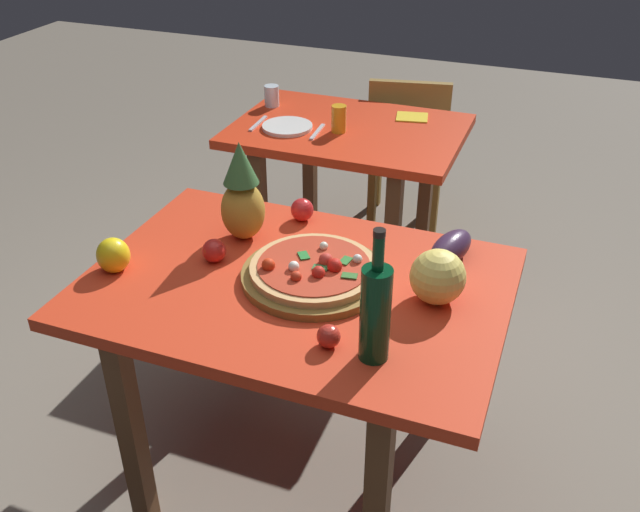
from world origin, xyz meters
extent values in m
plane|color=gray|center=(0.00, 0.00, 0.00)|extent=(10.00, 10.00, 0.00)
cube|color=brown|center=(-0.38, -0.38, 0.37)|extent=(0.06, 0.06, 0.73)
cube|color=brown|center=(-0.38, 0.38, 0.37)|extent=(0.06, 0.06, 0.73)
cube|color=brown|center=(0.38, 0.38, 0.37)|extent=(0.06, 0.06, 0.73)
cube|color=red|center=(0.00, 0.00, 0.75)|extent=(1.21, 0.85, 0.04)
cube|color=brown|center=(-0.56, 0.90, 0.37)|extent=(0.06, 0.06, 0.73)
cube|color=brown|center=(0.05, 0.90, 0.37)|extent=(0.06, 0.06, 0.73)
cube|color=brown|center=(-0.56, 1.51, 0.37)|extent=(0.06, 0.06, 0.73)
cube|color=brown|center=(0.05, 1.51, 0.37)|extent=(0.06, 0.06, 0.73)
cube|color=red|center=(-0.25, 1.21, 0.75)|extent=(0.99, 0.71, 0.04)
cube|color=olive|center=(-0.01, 2.06, 0.21)|extent=(0.04, 0.04, 0.41)
cube|color=olive|center=(-0.33, 1.99, 0.21)|extent=(0.04, 0.04, 0.41)
cube|color=olive|center=(0.06, 1.73, 0.21)|extent=(0.04, 0.04, 0.41)
cube|color=olive|center=(-0.27, 1.67, 0.21)|extent=(0.04, 0.04, 0.41)
cube|color=olive|center=(-0.14, 1.86, 0.43)|extent=(0.47, 0.47, 0.04)
cube|color=olive|center=(-0.10, 1.69, 0.65)|extent=(0.40, 0.12, 0.40)
cylinder|color=olive|center=(0.04, 0.03, 0.79)|extent=(0.42, 0.42, 0.02)
cylinder|color=#E0A866|center=(0.04, 0.03, 0.81)|extent=(0.37, 0.37, 0.02)
cylinder|color=#BE3922|center=(0.04, 0.03, 0.82)|extent=(0.33, 0.33, 0.00)
sphere|color=red|center=(0.03, -0.06, 0.83)|extent=(0.03, 0.03, 0.03)
sphere|color=red|center=(-0.07, -0.03, 0.83)|extent=(0.04, 0.04, 0.04)
sphere|color=red|center=(0.11, 0.03, 0.84)|extent=(0.04, 0.04, 0.04)
sphere|color=red|center=(0.08, -0.02, 0.83)|extent=(0.04, 0.04, 0.04)
sphere|color=red|center=(0.07, 0.05, 0.84)|extent=(0.04, 0.04, 0.04)
cube|color=#316E35|center=(0.07, 0.01, 0.83)|extent=(0.05, 0.03, 0.00)
cube|color=#35712E|center=(0.16, 0.01, 0.83)|extent=(0.05, 0.03, 0.00)
cube|color=#288034|center=(0.00, 0.06, 0.83)|extent=(0.05, 0.05, 0.00)
cube|color=#2D7A31|center=(0.12, 0.08, 0.83)|extent=(0.03, 0.05, 0.00)
sphere|color=silver|center=(0.16, 0.09, 0.83)|extent=(0.03, 0.03, 0.03)
sphere|color=white|center=(0.00, -0.02, 0.83)|extent=(0.03, 0.03, 0.03)
sphere|color=white|center=(0.04, 0.12, 0.83)|extent=(0.03, 0.03, 0.03)
cylinder|color=#09381D|center=(0.31, -0.24, 0.90)|extent=(0.08, 0.08, 0.26)
cylinder|color=#09381D|center=(0.31, -0.24, 1.08)|extent=(0.03, 0.03, 0.09)
cylinder|color=black|center=(0.31, -0.24, 1.13)|extent=(0.03, 0.03, 0.02)
ellipsoid|color=#B68C30|center=(-0.25, 0.18, 0.87)|extent=(0.14, 0.14, 0.19)
cone|color=#366735|center=(-0.25, 0.18, 1.03)|extent=(0.11, 0.11, 0.13)
sphere|color=#F0D863|center=(0.40, 0.05, 0.85)|extent=(0.16, 0.16, 0.16)
ellipsoid|color=yellow|center=(-0.53, -0.13, 0.82)|extent=(0.10, 0.10, 0.11)
ellipsoid|color=#3C2542|center=(0.39, 0.27, 0.82)|extent=(0.14, 0.22, 0.09)
sphere|color=red|center=(-0.27, 0.02, 0.81)|extent=(0.07, 0.07, 0.07)
sphere|color=red|center=(-0.12, 0.35, 0.81)|extent=(0.08, 0.08, 0.08)
sphere|color=red|center=(0.19, -0.24, 0.80)|extent=(0.06, 0.06, 0.06)
cylinder|color=orange|center=(-0.27, 1.14, 0.83)|extent=(0.06, 0.06, 0.12)
cylinder|color=silver|center=(-0.68, 1.33, 0.82)|extent=(0.07, 0.07, 0.10)
cylinder|color=white|center=(-0.50, 1.10, 0.78)|extent=(0.22, 0.22, 0.02)
cube|color=silver|center=(-0.64, 1.10, 0.78)|extent=(0.02, 0.18, 0.01)
cube|color=silver|center=(-0.36, 1.10, 0.78)|extent=(0.03, 0.18, 0.01)
cube|color=yellow|center=(-0.02, 1.42, 0.78)|extent=(0.16, 0.15, 0.01)
camera|label=1|loc=(0.67, -1.56, 1.91)|focal=39.51mm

